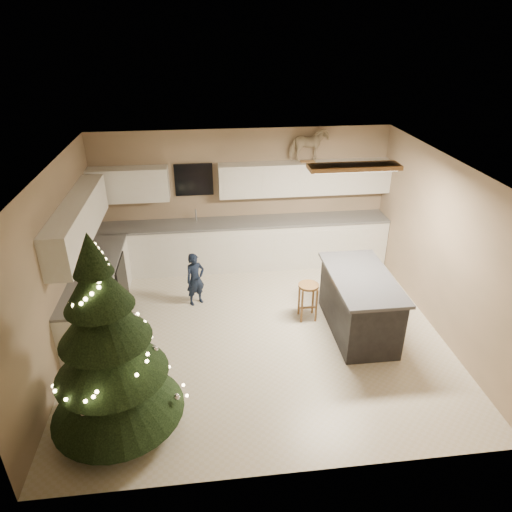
% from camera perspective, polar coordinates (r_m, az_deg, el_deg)
% --- Properties ---
extents(ground_plane, '(5.50, 5.50, 0.00)m').
position_cam_1_polar(ground_plane, '(7.16, 0.33, -9.49)').
color(ground_plane, beige).
extents(room_shell, '(5.52, 5.02, 2.61)m').
position_cam_1_polar(room_shell, '(6.28, 0.58, 3.43)').
color(room_shell, tan).
rests_on(room_shell, ground_plane).
extents(cabinetry, '(5.50, 3.20, 2.00)m').
position_cam_1_polar(cabinetry, '(8.15, -7.45, 1.36)').
color(cabinetry, white).
rests_on(cabinetry, ground_plane).
extents(island, '(0.90, 1.70, 0.95)m').
position_cam_1_polar(island, '(7.13, 12.75, -5.80)').
color(island, black).
rests_on(island, ground_plane).
extents(bar_stool, '(0.33, 0.33, 0.62)m').
position_cam_1_polar(bar_stool, '(7.27, 6.54, -4.60)').
color(bar_stool, brown).
rests_on(bar_stool, ground_plane).
extents(christmas_tree, '(1.57, 1.52, 2.51)m').
position_cam_1_polar(christmas_tree, '(5.35, -17.86, -11.76)').
color(christmas_tree, '#3F2816').
rests_on(christmas_tree, ground_plane).
extents(toddler, '(0.40, 0.36, 0.93)m').
position_cam_1_polar(toddler, '(7.67, -7.59, -2.90)').
color(toddler, black).
rests_on(toddler, ground_plane).
extents(rocking_horse, '(0.72, 0.42, 0.59)m').
position_cam_1_polar(rocking_horse, '(8.48, 6.58, 13.58)').
color(rocking_horse, brown).
rests_on(rocking_horse, cabinetry).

